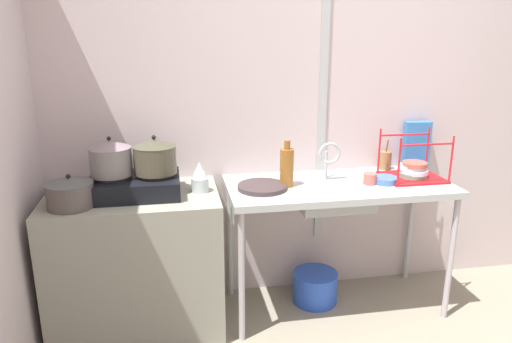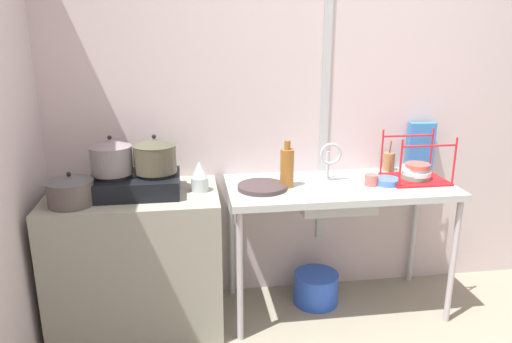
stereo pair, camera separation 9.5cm
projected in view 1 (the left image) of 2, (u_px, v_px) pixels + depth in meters
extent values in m
cube|color=beige|center=(333.00, 113.00, 3.14)|extent=(4.42, 0.10, 2.41)
cube|color=#A7ADAD|center=(323.00, 96.00, 3.04)|extent=(0.05, 0.01, 1.92)
cube|color=gray|center=(137.00, 262.00, 2.82)|extent=(0.97, 0.59, 0.83)
cube|color=#A7ADAD|center=(339.00, 186.00, 2.92)|extent=(1.35, 0.59, 0.04)
cylinder|color=#ADA9AF|center=(242.00, 278.00, 2.69)|extent=(0.04, 0.04, 0.79)
cylinder|color=#AEA7AC|center=(451.00, 259.00, 2.90)|extent=(0.04, 0.04, 0.79)
cylinder|color=#ACB4AE|center=(230.00, 240.00, 3.17)|extent=(0.04, 0.04, 0.79)
cylinder|color=#ABB0B4|center=(410.00, 226.00, 3.38)|extent=(0.04, 0.04, 0.79)
cube|color=black|center=(135.00, 186.00, 2.69)|extent=(0.49, 0.36, 0.10)
cylinder|color=black|center=(112.00, 177.00, 2.66)|extent=(0.20, 0.20, 0.02)
cylinder|color=black|center=(156.00, 174.00, 2.70)|extent=(0.20, 0.20, 0.02)
cylinder|color=slate|center=(111.00, 161.00, 2.63)|extent=(0.23, 0.23, 0.16)
cone|color=gray|center=(109.00, 144.00, 2.60)|extent=(0.23, 0.23, 0.04)
sphere|color=black|center=(109.00, 139.00, 2.60)|extent=(0.02, 0.02, 0.02)
cylinder|color=#494435|center=(155.00, 160.00, 2.67)|extent=(0.23, 0.23, 0.15)
cone|color=#464635|center=(154.00, 143.00, 2.65)|extent=(0.24, 0.24, 0.04)
sphere|color=black|center=(154.00, 137.00, 2.64)|extent=(0.02, 0.02, 0.02)
cylinder|color=#4D4542|center=(70.00, 195.00, 2.50)|extent=(0.24, 0.24, 0.13)
cone|color=#4A4E4E|center=(69.00, 181.00, 2.48)|extent=(0.24, 0.24, 0.02)
sphere|color=black|center=(68.00, 176.00, 2.47)|extent=(0.02, 0.02, 0.02)
cylinder|color=silver|center=(200.00, 185.00, 2.75)|extent=(0.10, 0.10, 0.08)
cone|color=silver|center=(200.00, 170.00, 2.73)|extent=(0.09, 0.09, 0.09)
cube|color=#A7ADAD|center=(334.00, 197.00, 2.88)|extent=(0.44, 0.28, 0.14)
cylinder|color=#A7ADAD|center=(326.00, 164.00, 3.00)|extent=(0.02, 0.02, 0.17)
torus|color=#A7ADAD|center=(330.00, 153.00, 2.92)|extent=(0.14, 0.02, 0.14)
cylinder|color=#3C3031|center=(262.00, 187.00, 2.80)|extent=(0.29, 0.29, 0.03)
cylinder|color=red|center=(399.00, 163.00, 2.81)|extent=(0.01, 0.01, 0.29)
cylinder|color=red|center=(451.00, 160.00, 2.86)|extent=(0.01, 0.01, 0.29)
cylinder|color=red|center=(379.00, 151.00, 3.07)|extent=(0.01, 0.01, 0.29)
cylinder|color=red|center=(427.00, 149.00, 3.12)|extent=(0.01, 0.01, 0.29)
cylinder|color=red|center=(427.00, 144.00, 2.80)|extent=(0.33, 0.01, 0.01)
cylinder|color=red|center=(405.00, 135.00, 3.07)|extent=(0.33, 0.01, 0.01)
cube|color=red|center=(412.00, 177.00, 3.00)|extent=(0.35, 0.30, 0.01)
cylinder|color=gray|center=(413.00, 174.00, 3.00)|extent=(0.18, 0.18, 0.03)
cylinder|color=white|center=(414.00, 171.00, 2.99)|extent=(0.17, 0.17, 0.03)
cylinder|color=white|center=(412.00, 167.00, 2.99)|extent=(0.16, 0.16, 0.03)
cylinder|color=#B45845|center=(415.00, 164.00, 2.97)|extent=(0.15, 0.15, 0.03)
cylinder|color=#C35D52|center=(370.00, 179.00, 2.89)|extent=(0.08, 0.08, 0.07)
cylinder|color=#456BB4|center=(385.00, 180.00, 2.92)|extent=(0.16, 0.16, 0.04)
cylinder|color=brown|center=(287.00, 168.00, 2.83)|extent=(0.08, 0.08, 0.23)
cylinder|color=brown|center=(287.00, 145.00, 2.79)|extent=(0.04, 0.04, 0.05)
cube|color=#3173BB|center=(416.00, 145.00, 3.20)|extent=(0.17, 0.08, 0.31)
cylinder|color=olive|center=(386.00, 160.00, 3.19)|extent=(0.07, 0.07, 0.12)
cylinder|color=olive|center=(386.00, 151.00, 3.17)|extent=(0.03, 0.08, 0.17)
cylinder|color=blue|center=(315.00, 287.00, 3.16)|extent=(0.29, 0.29, 0.20)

